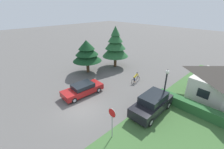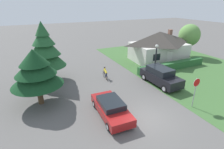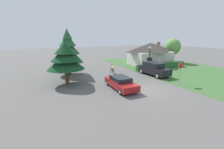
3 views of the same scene
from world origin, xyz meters
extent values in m
plane|color=#5B5956|center=(0.00, 0.00, 0.00)|extent=(140.00, 140.00, 0.00)
cube|color=#3D6633|center=(12.00, 4.00, 0.01)|extent=(16.00, 36.00, 0.01)
cube|color=beige|center=(10.38, 11.59, 1.33)|extent=(8.06, 5.79, 2.66)
pyramid|color=#3D3833|center=(10.38, 11.59, 3.53)|extent=(8.70, 6.25, 1.74)
cube|color=silver|center=(10.22, 8.89, 1.00)|extent=(0.90, 0.11, 2.00)
cube|color=black|center=(8.05, 9.01, 1.46)|extent=(1.10, 0.12, 0.90)
cube|color=brown|center=(12.73, 11.99, 4.11)|extent=(0.53, 0.53, 0.80)
cube|color=#285B2D|center=(9.50, 7.42, 0.50)|extent=(10.52, 0.90, 1.00)
cube|color=maroon|center=(-2.30, 1.59, 0.58)|extent=(2.08, 4.84, 0.65)
cube|color=black|center=(-2.30, 1.64, 1.13)|extent=(1.76, 2.41, 0.45)
cylinder|color=black|center=(-3.09, 3.24, 0.31)|extent=(0.26, 0.62, 0.61)
cylinder|color=#ADADB2|center=(-3.09, 3.24, 0.31)|extent=(0.26, 0.36, 0.36)
cylinder|color=black|center=(-1.38, 3.17, 0.31)|extent=(0.26, 0.62, 0.61)
cylinder|color=#ADADB2|center=(-1.38, 3.17, 0.31)|extent=(0.26, 0.36, 0.36)
cylinder|color=black|center=(-3.22, 0.00, 0.31)|extent=(0.26, 0.62, 0.61)
cylinder|color=#ADADB2|center=(-3.22, 0.00, 0.31)|extent=(0.26, 0.36, 0.36)
cylinder|color=black|center=(-1.51, -0.06, 0.31)|extent=(0.26, 0.62, 0.61)
cylinder|color=#ADADB2|center=(-1.51, -0.06, 0.31)|extent=(0.26, 0.36, 0.36)
torus|color=black|center=(0.11, 7.88, 0.32)|extent=(0.08, 0.68, 0.68)
torus|color=black|center=(0.18, 8.96, 0.32)|extent=(0.08, 0.68, 0.68)
cylinder|color=black|center=(0.12, 8.15, 0.49)|extent=(0.05, 0.19, 0.57)
cylinder|color=black|center=(0.15, 8.55, 0.50)|extent=(0.08, 0.67, 0.61)
cylinder|color=black|center=(0.14, 8.47, 0.78)|extent=(0.09, 0.80, 0.06)
cylinder|color=black|center=(0.12, 8.05, 0.26)|extent=(0.06, 0.36, 0.15)
cylinder|color=black|center=(0.11, 7.97, 0.55)|extent=(0.04, 0.22, 0.47)
cylinder|color=black|center=(0.17, 8.91, 0.56)|extent=(0.04, 0.12, 0.48)
cylinder|color=black|center=(0.17, 8.87, 0.79)|extent=(0.44, 0.05, 0.02)
ellipsoid|color=black|center=(0.12, 8.07, 0.79)|extent=(0.09, 0.20, 0.05)
cylinder|color=#262D4C|center=(0.12, 8.07, 0.61)|extent=(0.13, 0.26, 0.48)
cylinder|color=#262D4C|center=(0.12, 8.23, 0.53)|extent=(0.13, 0.26, 0.63)
cylinder|color=tan|center=(0.13, 8.14, 0.24)|extent=(0.08, 0.08, 0.30)
cylinder|color=tan|center=(0.18, 8.30, 0.14)|extent=(0.17, 0.08, 0.21)
cylinder|color=yellow|center=(0.14, 8.37, 1.00)|extent=(0.26, 0.72, 0.53)
cylinder|color=yellow|center=(0.16, 8.63, 0.97)|extent=(0.09, 0.26, 0.36)
cylinder|color=yellow|center=(0.16, 8.91, 0.97)|extent=(0.09, 0.26, 0.36)
sphere|color=tan|center=(0.16, 8.67, 1.31)|extent=(0.19, 0.19, 0.19)
ellipsoid|color=black|center=(0.16, 8.67, 1.36)|extent=(0.22, 0.18, 0.12)
cube|color=black|center=(5.06, 4.49, 0.78)|extent=(2.17, 5.01, 0.93)
cube|color=black|center=(5.06, 4.69, 1.58)|extent=(1.86, 2.86, 0.66)
cylinder|color=black|center=(4.11, 6.14, 0.39)|extent=(0.27, 0.79, 0.78)
cylinder|color=#ADADB2|center=(4.11, 6.14, 0.39)|extent=(0.28, 0.46, 0.45)
cylinder|color=black|center=(5.92, 6.20, 0.39)|extent=(0.27, 0.79, 0.78)
cylinder|color=#ADADB2|center=(5.92, 6.20, 0.39)|extent=(0.28, 0.46, 0.45)
cylinder|color=black|center=(4.21, 2.78, 0.39)|extent=(0.27, 0.79, 0.78)
cylinder|color=#ADADB2|center=(4.21, 2.78, 0.39)|extent=(0.28, 0.46, 0.45)
cylinder|color=black|center=(6.02, 2.84, 0.39)|extent=(0.27, 0.79, 0.78)
cylinder|color=#ADADB2|center=(6.02, 2.84, 0.39)|extent=(0.28, 0.46, 0.45)
cylinder|color=gray|center=(4.60, -0.33, 1.02)|extent=(0.07, 0.07, 2.04)
cylinder|color=red|center=(4.60, -0.33, 2.34)|extent=(0.71, 0.03, 0.71)
cylinder|color=silver|center=(4.60, -0.33, 2.34)|extent=(0.75, 0.02, 0.75)
cylinder|color=black|center=(5.39, 6.01, 1.89)|extent=(0.14, 0.14, 3.77)
sphere|color=white|center=(5.39, 6.01, 3.94)|extent=(0.36, 0.36, 0.36)
cone|color=black|center=(5.39, 6.01, 4.12)|extent=(0.22, 0.22, 0.15)
cylinder|color=#4C3823|center=(-7.25, 5.91, 0.93)|extent=(0.48, 0.48, 1.87)
cone|color=#143D1E|center=(-7.25, 5.91, 2.74)|extent=(4.34, 4.34, 1.75)
cone|color=#143D1E|center=(-7.25, 5.91, 3.60)|extent=(3.38, 3.38, 1.54)
cone|color=#143D1E|center=(-7.25, 5.91, 4.35)|extent=(2.43, 2.43, 1.33)
cylinder|color=#4C3823|center=(-5.99, 10.68, 0.92)|extent=(0.47, 0.47, 1.84)
cone|color=#23562D|center=(-5.99, 10.68, 3.01)|extent=(4.26, 4.26, 2.32)
cone|color=#23562D|center=(-5.99, 10.68, 4.15)|extent=(3.32, 3.32, 2.05)
cone|color=#23562D|center=(-5.99, 10.68, 5.13)|extent=(2.39, 2.39, 1.77)
cone|color=#23562D|center=(-5.99, 10.68, 5.96)|extent=(1.45, 1.45, 1.49)
cylinder|color=#4C3823|center=(16.35, 11.41, 1.01)|extent=(0.37, 0.37, 2.02)
ellipsoid|color=#609347|center=(16.35, 11.41, 3.44)|extent=(3.36, 3.36, 3.52)
camera|label=1|loc=(10.89, -6.44, 9.46)|focal=24.00mm
camera|label=2|loc=(-7.27, -9.10, 8.50)|focal=28.00mm
camera|label=3|loc=(-10.25, -11.96, 5.59)|focal=24.00mm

